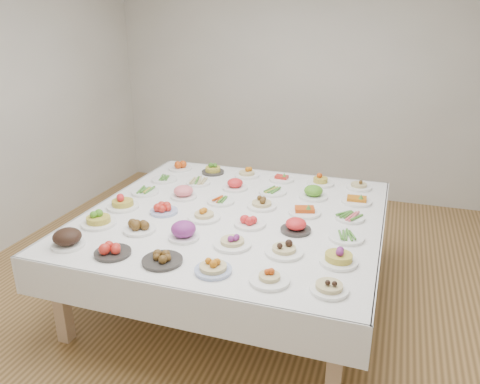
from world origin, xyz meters
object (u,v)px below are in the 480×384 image
(dish_35, at_px, (359,183))
(dish_0, at_px, (67,237))
(dish_18, at_px, (145,191))
(display_table, at_px, (234,221))

(dish_35, bearing_deg, dish_0, -134.56)
(dish_18, bearing_deg, dish_35, 22.33)
(dish_0, distance_m, dish_18, 1.08)
(display_table, bearing_deg, dish_35, 45.49)
(dish_0, bearing_deg, dish_35, 45.44)
(display_table, bearing_deg, dish_18, 169.19)
(display_table, relative_size, dish_18, 9.61)
(display_table, distance_m, dish_35, 1.28)
(display_table, height_order, dish_35, dish_35)
(display_table, distance_m, dish_18, 0.92)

